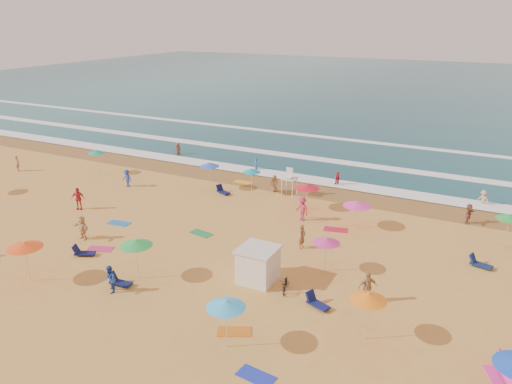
% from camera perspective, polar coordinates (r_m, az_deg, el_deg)
% --- Properties ---
extents(ground, '(220.00, 220.00, 0.00)m').
position_cam_1_polar(ground, '(36.63, -7.36, -4.50)').
color(ground, gold).
rests_on(ground, ground).
extents(ocean, '(220.00, 140.00, 0.18)m').
position_cam_1_polar(ocean, '(113.99, 17.48, 11.28)').
color(ocean, '#0C4756').
rests_on(ocean, ground).
extents(wet_sand, '(220.00, 220.00, 0.00)m').
position_cam_1_polar(wet_sand, '(46.71, 1.25, 1.07)').
color(wet_sand, olive).
rests_on(wet_sand, ground).
extents(surf_foam, '(200.00, 18.70, 0.05)m').
position_cam_1_polar(surf_foam, '(54.40, 5.32, 3.80)').
color(surf_foam, white).
rests_on(surf_foam, ground).
extents(cabana, '(2.00, 2.00, 2.00)m').
position_cam_1_polar(cabana, '(29.54, 0.24, -8.39)').
color(cabana, white).
rests_on(cabana, ground).
extents(cabana_roof, '(2.20, 2.20, 0.12)m').
position_cam_1_polar(cabana_roof, '(29.06, 0.24, -6.54)').
color(cabana_roof, silver).
rests_on(cabana_roof, cabana).
extents(bicycle, '(1.01, 1.71, 0.85)m').
position_cam_1_polar(bicycle, '(28.88, 3.39, -10.44)').
color(bicycle, black).
rests_on(bicycle, ground).
extents(lifeguard_stand, '(1.20, 1.20, 2.10)m').
position_cam_1_polar(lifeguard_stand, '(43.24, 3.84, 0.95)').
color(lifeguard_stand, white).
rests_on(lifeguard_stand, ground).
extents(beach_umbrellas, '(56.05, 30.06, 0.81)m').
position_cam_1_polar(beach_umbrellas, '(33.31, -4.10, -2.84)').
color(beach_umbrellas, '#14A584').
rests_on(beach_umbrellas, ground).
extents(loungers, '(53.36, 19.90, 0.34)m').
position_cam_1_polar(loungers, '(32.55, -6.64, -7.37)').
color(loungers, '#0F204F').
rests_on(loungers, ground).
extents(towels, '(47.18, 24.13, 0.03)m').
position_cam_1_polar(towels, '(35.24, -8.55, -5.54)').
color(towels, red).
rests_on(towels, ground).
extents(beachgoers, '(43.42, 28.10, 2.15)m').
position_cam_1_polar(beachgoers, '(39.22, -4.67, -1.49)').
color(beachgoers, brown).
rests_on(beachgoers, ground).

